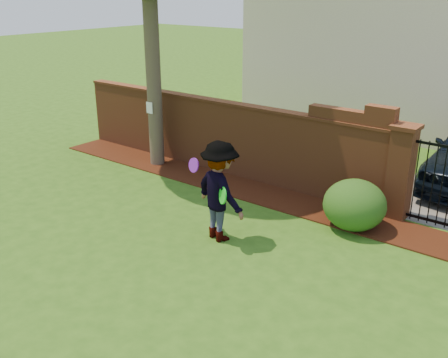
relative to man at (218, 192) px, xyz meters
The scene contains 9 objects.
ground 1.46m from the man, 100.52° to the right, with size 80.00×80.00×0.01m, color #305B16.
mulch_bed 2.66m from the man, 117.60° to the left, with size 11.10×1.08×0.03m, color black.
brick_wall 3.63m from the man, 127.62° to the left, with size 8.70×0.31×2.16m.
pillar_left 3.62m from the man, 52.71° to the left, with size 0.50×0.50×1.88m.
paper_notice 4.38m from the man, 151.27° to the left, with size 0.20×0.01×0.28m, color white.
shrub_left 2.61m from the man, 47.33° to the left, with size 1.17×1.17×0.96m, color #194A16.
man is the anchor object (origin of this frame).
frisbee_purple 0.64m from the man, behind, with size 0.26×0.26×0.02m, color purple.
frisbee_green 0.35m from the man, 38.08° to the right, with size 0.30×0.30×0.03m, color #1CD324.
Camera 1 is at (5.41, -5.37, 4.31)m, focal length 41.11 mm.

